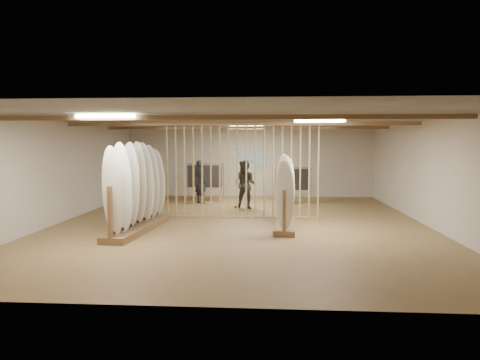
# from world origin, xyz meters

# --- Properties ---
(floor) EXTENTS (12.00, 12.00, 0.00)m
(floor) POSITION_xyz_m (0.00, 0.00, 0.00)
(floor) COLOR olive
(floor) RESTS_ON ground
(ceiling) EXTENTS (12.00, 12.00, 0.00)m
(ceiling) POSITION_xyz_m (0.00, 0.00, 2.80)
(ceiling) COLOR gray
(ceiling) RESTS_ON ground
(wall_back) EXTENTS (12.00, 0.00, 12.00)m
(wall_back) POSITION_xyz_m (0.00, 6.00, 1.40)
(wall_back) COLOR beige
(wall_back) RESTS_ON ground
(wall_front) EXTENTS (12.00, 0.00, 12.00)m
(wall_front) POSITION_xyz_m (0.00, -6.00, 1.40)
(wall_front) COLOR beige
(wall_front) RESTS_ON ground
(wall_left) EXTENTS (0.00, 12.00, 12.00)m
(wall_left) POSITION_xyz_m (-5.00, 0.00, 1.40)
(wall_left) COLOR beige
(wall_left) RESTS_ON ground
(wall_right) EXTENTS (0.00, 12.00, 12.00)m
(wall_right) POSITION_xyz_m (5.00, 0.00, 1.40)
(wall_right) COLOR beige
(wall_right) RESTS_ON ground
(ceiling_slats) EXTENTS (9.50, 6.12, 0.10)m
(ceiling_slats) POSITION_xyz_m (0.00, 0.00, 2.72)
(ceiling_slats) COLOR brown
(ceiling_slats) RESTS_ON ground
(light_panels) EXTENTS (1.20, 0.35, 0.06)m
(light_panels) POSITION_xyz_m (0.00, 0.00, 2.74)
(light_panels) COLOR white
(light_panels) RESTS_ON ground
(bamboo_partition) EXTENTS (4.45, 0.05, 2.78)m
(bamboo_partition) POSITION_xyz_m (0.00, 0.80, 1.40)
(bamboo_partition) COLOR tan
(bamboo_partition) RESTS_ON ground
(poster) EXTENTS (1.40, 0.03, 0.90)m
(poster) POSITION_xyz_m (0.00, 5.98, 1.60)
(poster) COLOR #3774C1
(poster) RESTS_ON ground
(rack_left) EXTENTS (0.88, 3.11, 2.15)m
(rack_left) POSITION_xyz_m (-2.48, -1.20, 0.74)
(rack_left) COLOR brown
(rack_left) RESTS_ON floor
(rack_right) EXTENTS (0.64, 1.98, 1.85)m
(rack_right) POSITION_xyz_m (1.21, -0.71, 0.63)
(rack_right) COLOR brown
(rack_right) RESTS_ON floor
(clothing_rack_a) EXTENTS (1.37, 0.44, 1.46)m
(clothing_rack_a) POSITION_xyz_m (-1.63, 4.42, 0.95)
(clothing_rack_a) COLOR silver
(clothing_rack_a) RESTS_ON floor
(clothing_rack_b) EXTENTS (1.23, 0.57, 1.34)m
(clothing_rack_b) POSITION_xyz_m (1.68, 4.12, 0.87)
(clothing_rack_b) COLOR silver
(clothing_rack_b) RESTS_ON floor
(shopper_a) EXTENTS (0.78, 0.77, 1.80)m
(shopper_a) POSITION_xyz_m (-1.70, 3.83, 0.90)
(shopper_a) COLOR #23232A
(shopper_a) RESTS_ON floor
(shopper_b) EXTENTS (1.06, 0.93, 1.86)m
(shopper_b) POSITION_xyz_m (-0.00, 2.63, 0.93)
(shopper_b) COLOR #353029
(shopper_b) RESTS_ON floor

